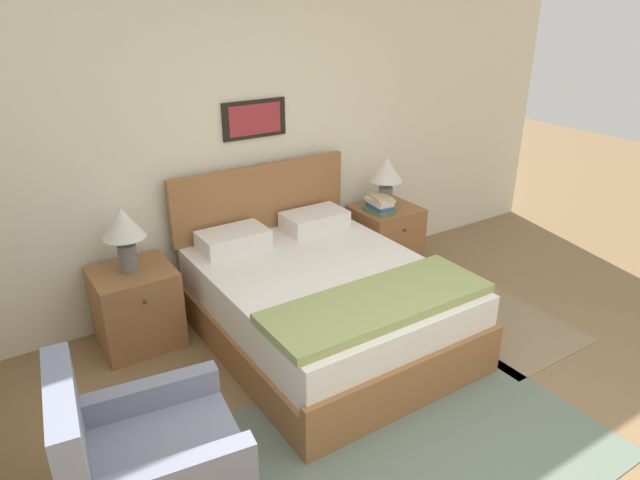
{
  "coord_description": "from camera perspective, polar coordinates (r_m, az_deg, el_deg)",
  "views": [
    {
      "loc": [
        -1.96,
        -1.31,
        2.4
      ],
      "look_at": [
        -0.11,
        1.5,
        0.93
      ],
      "focal_mm": 32.0,
      "sensor_mm": 36.0,
      "label": 1
    }
  ],
  "objects": [
    {
      "name": "area_rug_bedside",
      "position": [
        4.76,
        16.88,
        -7.74
      ],
      "size": [
        0.91,
        1.25,
        0.01
      ],
      "color": "#897556",
      "rests_on": "ground_plane"
    },
    {
      "name": "book_paperback_top",
      "position": [
        5.07,
        6.0,
        4.33
      ],
      "size": [
        0.19,
        0.26,
        0.03
      ],
      "rotation": [
        0.0,
        0.0,
        -0.19
      ],
      "color": "beige",
      "rests_on": "book_slim_near_top"
    },
    {
      "name": "table_lamp_by_door",
      "position": [
        5.12,
        6.66,
        6.62
      ],
      "size": [
        0.3,
        0.3,
        0.47
      ],
      "color": "slate",
      "rests_on": "nightstand_by_door"
    },
    {
      "name": "armchair",
      "position": [
        3.03,
        -16.78,
        -21.4
      ],
      "size": [
        0.88,
        0.79,
        0.9
      ],
      "rotation": [
        0.0,
        0.0,
        -1.7
      ],
      "color": "gray",
      "rests_on": "ground_plane"
    },
    {
      "name": "book_thick_bottom",
      "position": [
        5.11,
        5.94,
        3.01
      ],
      "size": [
        0.21,
        0.27,
        0.04
      ],
      "rotation": [
        0.0,
        0.0,
        0.07
      ],
      "color": "#4C7551",
      "rests_on": "nightstand_by_door"
    },
    {
      "name": "nightstand_by_door",
      "position": [
        5.34,
        6.5,
        0.26
      ],
      "size": [
        0.55,
        0.53,
        0.59
      ],
      "color": "#936038",
      "rests_on": "ground_plane"
    },
    {
      "name": "bed",
      "position": [
        4.19,
        0.31,
        -6.14
      ],
      "size": [
        1.55,
        1.95,
        1.13
      ],
      "color": "#936038",
      "rests_on": "ground_plane"
    },
    {
      "name": "area_rug_main",
      "position": [
        3.57,
        9.88,
        -18.94
      ],
      "size": [
        2.0,
        1.62,
        0.01
      ],
      "color": "slate",
      "rests_on": "ground_plane"
    },
    {
      "name": "book_slim_near_top",
      "position": [
        5.08,
        5.99,
        4.02
      ],
      "size": [
        0.18,
        0.24,
        0.03
      ],
      "rotation": [
        0.0,
        0.0,
        0.05
      ],
      "color": "silver",
      "rests_on": "book_novel_upper"
    },
    {
      "name": "book_hardcover_middle",
      "position": [
        5.1,
        5.96,
        3.4
      ],
      "size": [
        0.15,
        0.24,
        0.04
      ],
      "rotation": [
        0.0,
        0.0,
        -0.05
      ],
      "color": "#335693",
      "rests_on": "book_thick_bottom"
    },
    {
      "name": "nightstand_near_window",
      "position": [
        4.37,
        -17.88,
        -6.38
      ],
      "size": [
        0.55,
        0.53,
        0.59
      ],
      "color": "#936038",
      "rests_on": "ground_plane"
    },
    {
      "name": "book_novel_upper",
      "position": [
        5.09,
        5.98,
        3.73
      ],
      "size": [
        0.17,
        0.25,
        0.03
      ],
      "rotation": [
        0.0,
        0.0,
        -0.08
      ],
      "color": "silver",
      "rests_on": "book_hardcover_middle"
    },
    {
      "name": "table_lamp_near_window",
      "position": [
        4.12,
        -19.05,
        1.14
      ],
      "size": [
        0.3,
        0.3,
        0.47
      ],
      "color": "slate",
      "rests_on": "nightstand_near_window"
    },
    {
      "name": "wall_back",
      "position": [
        4.65,
        -7.51,
        9.75
      ],
      "size": [
        6.83,
        0.09,
        2.6
      ],
      "color": "beige",
      "rests_on": "ground_plane"
    }
  ]
}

